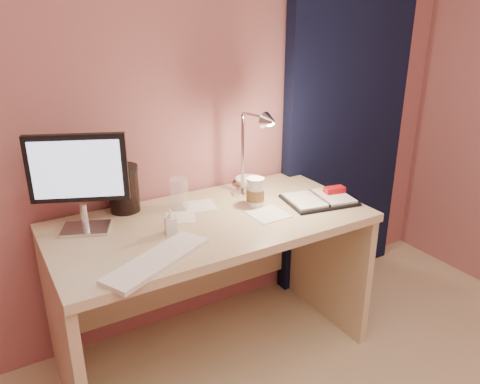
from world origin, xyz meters
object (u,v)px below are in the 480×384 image
bowl (248,182)px  desk_lamp (250,147)px  keyboard (157,260)px  planner (320,199)px  lotion_bottle (171,222)px  desk (205,257)px  clear_cup (179,194)px  monitor (79,174)px  dark_jar (124,191)px  coffee_cup (255,193)px

bowl → desk_lamp: size_ratio=0.32×
keyboard → bowl: (0.71, 0.51, 0.01)m
planner → bowl: (-0.19, 0.36, 0.01)m
lotion_bottle → desk_lamp: 0.52m
desk → keyboard: bearing=-137.8°
planner → desk_lamp: (-0.30, 0.16, 0.26)m
clear_cup → keyboard: bearing=-123.3°
desk → keyboard: keyboard is taller
monitor → desk: bearing=12.9°
lotion_bottle → desk_lamp: desk_lamp is taller
lotion_bottle → dark_jar: dark_jar is taller
keyboard → desk_lamp: size_ratio=1.03×
bowl → monitor: bearing=-173.0°
keyboard → dark_jar: (0.05, 0.52, 0.09)m
monitor → clear_cup: 0.47m
desk_lamp → monitor: bearing=161.3°
keyboard → dark_jar: 0.53m
clear_cup → dark_jar: dark_jar is taller
lotion_bottle → dark_jar: size_ratio=0.54×
desk → lotion_bottle: lotion_bottle is taller
planner → bowl: planner is taller
coffee_cup → desk_lamp: bearing=89.9°
clear_cup → planner: bearing=-22.8°
desk_lamp → bowl: bearing=48.0°
keyboard → clear_cup: bearing=30.1°
coffee_cup → planner: bearing=-21.2°
bowl → planner: bearing=-61.9°
lotion_bottle → keyboard: bearing=-124.8°
coffee_cup → lotion_bottle: size_ratio=1.30×
keyboard → bowl: 0.87m
monitor → coffee_cup: 0.79m
desk → monitor: 0.70m
desk_lamp → dark_jar: bearing=147.4°
planner → bowl: size_ratio=2.59×
planner → dark_jar: size_ratio=1.87×
monitor → lotion_bottle: 0.41m
clear_cup → bowl: (0.43, 0.09, -0.05)m
desk → desk_lamp: 0.56m
desk → monitor: bearing=169.8°
bowl → dark_jar: bearing=179.0°
bowl → dark_jar: dark_jar is taller
desk_lamp → keyboard: bearing=-163.9°
coffee_cup → clear_cup: size_ratio=0.94×
keyboard → desk: bearing=15.7°
desk_lamp → desk: bearing=169.0°
keyboard → desk_lamp: desk_lamp is taller
desk_lamp → lotion_bottle: bearing=-177.4°
keyboard → bowl: bearing=9.4°
monitor → keyboard: (0.16, -0.41, -0.24)m
dark_jar → bowl: bearing=-1.0°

